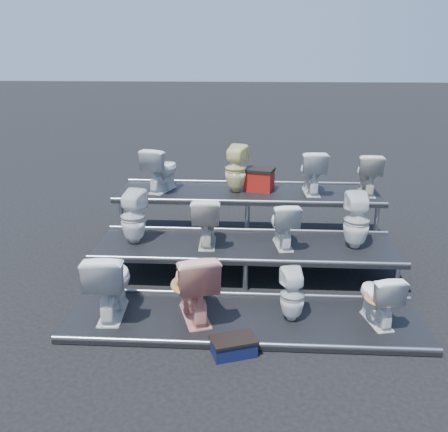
# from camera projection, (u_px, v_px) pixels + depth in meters

# --- Properties ---
(ground) EXTENTS (80.00, 80.00, 0.00)m
(ground) POSITION_uv_depth(u_px,v_px,m) (246.00, 274.00, 7.15)
(ground) COLOR black
(ground) RESTS_ON ground
(tier_front) EXTENTS (4.20, 1.20, 0.06)m
(tier_front) POSITION_uv_depth(u_px,v_px,m) (244.00, 320.00, 5.91)
(tier_front) COLOR black
(tier_front) RESTS_ON ground
(tier_mid) EXTENTS (4.20, 1.20, 0.46)m
(tier_mid) POSITION_uv_depth(u_px,v_px,m) (246.00, 260.00, 7.08)
(tier_mid) COLOR black
(tier_mid) RESTS_ON ground
(tier_back) EXTENTS (4.20, 1.20, 0.86)m
(tier_back) POSITION_uv_depth(u_px,v_px,m) (247.00, 217.00, 8.24)
(tier_back) COLOR black
(tier_back) RESTS_ON ground
(toilet_0) EXTENTS (0.51, 0.85, 0.84)m
(toilet_0) POSITION_uv_depth(u_px,v_px,m) (110.00, 282.00, 5.86)
(toilet_0) COLOR white
(toilet_0) RESTS_ON tier_front
(toilet_1) EXTENTS (0.72, 0.94, 0.85)m
(toilet_1) POSITION_uv_depth(u_px,v_px,m) (194.00, 284.00, 5.80)
(toilet_1) COLOR #EA9988
(toilet_1) RESTS_ON tier_front
(toilet_2) EXTENTS (0.33, 0.34, 0.63)m
(toilet_2) POSITION_uv_depth(u_px,v_px,m) (292.00, 295.00, 5.77)
(toilet_2) COLOR white
(toilet_2) RESTS_ON tier_front
(toilet_3) EXTENTS (0.49, 0.69, 0.64)m
(toilet_3) POSITION_uv_depth(u_px,v_px,m) (378.00, 297.00, 5.72)
(toilet_3) COLOR white
(toilet_3) RESTS_ON tier_front
(toilet_4) EXTENTS (0.42, 0.42, 0.76)m
(toilet_4) POSITION_uv_depth(u_px,v_px,m) (133.00, 217.00, 6.97)
(toilet_4) COLOR white
(toilet_4) RESTS_ON tier_mid
(toilet_5) EXTENTS (0.42, 0.71, 0.71)m
(toilet_5) POSITION_uv_depth(u_px,v_px,m) (207.00, 220.00, 6.92)
(toilet_5) COLOR beige
(toilet_5) RESTS_ON tier_mid
(toilet_6) EXTENTS (0.45, 0.68, 0.65)m
(toilet_6) POSITION_uv_depth(u_px,v_px,m) (283.00, 224.00, 6.87)
(toilet_6) COLOR white
(toilet_6) RESTS_ON tier_mid
(toilet_7) EXTENTS (0.35, 0.36, 0.78)m
(toilet_7) POSITION_uv_depth(u_px,v_px,m) (357.00, 221.00, 6.79)
(toilet_7) COLOR white
(toilet_7) RESTS_ON tier_mid
(toilet_8) EXTENTS (0.62, 0.80, 0.72)m
(toilet_8) POSITION_uv_depth(u_px,v_px,m) (161.00, 169.00, 8.06)
(toilet_8) COLOR white
(toilet_8) RESTS_ON tier_back
(toilet_9) EXTENTS (0.44, 0.44, 0.76)m
(toilet_9) POSITION_uv_depth(u_px,v_px,m) (236.00, 169.00, 7.99)
(toilet_9) COLOR beige
(toilet_9) RESTS_ON tier_back
(toilet_10) EXTENTS (0.43, 0.71, 0.70)m
(toilet_10) POSITION_uv_depth(u_px,v_px,m) (312.00, 172.00, 7.93)
(toilet_10) COLOR white
(toilet_10) RESTS_ON tier_back
(toilet_11) EXTENTS (0.40, 0.67, 0.67)m
(toilet_11) POSITION_uv_depth(u_px,v_px,m) (368.00, 173.00, 7.89)
(toilet_11) COLOR beige
(toilet_11) RESTS_ON tier_back
(red_crate) EXTENTS (0.51, 0.45, 0.32)m
(red_crate) POSITION_uv_depth(u_px,v_px,m) (259.00, 181.00, 8.15)
(red_crate) COLOR #9F1C11
(red_crate) RESTS_ON tier_back
(step_stool) EXTENTS (0.52, 0.41, 0.16)m
(step_stool) POSITION_uv_depth(u_px,v_px,m) (234.00, 347.00, 5.28)
(step_stool) COLOR #0E1335
(step_stool) RESTS_ON ground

